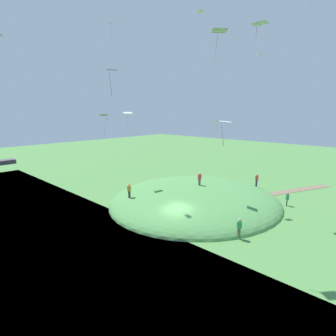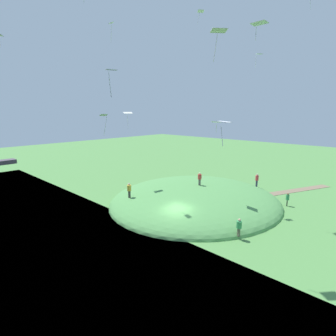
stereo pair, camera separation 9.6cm
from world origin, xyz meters
name	(u,v)px [view 2 (the right image)]	position (x,y,z in m)	size (l,w,h in m)	color
ground_plane	(177,224)	(0.00, 0.00, 0.00)	(160.00, 160.00, 0.00)	#4F8743
grass_hill	(195,201)	(6.82, 2.77, 0.00)	(22.20, 21.00, 4.15)	#52914C
dirt_path	(294,191)	(20.24, -5.18, 0.02)	(13.67, 1.38, 0.04)	#77644F
person_watching_kites	(200,177)	(7.38, 2.54, 3.10)	(0.57, 0.57, 1.67)	#51504B
person_with_child	(239,225)	(1.31, -6.24, 1.33)	(0.61, 0.61, 1.71)	#535140
person_walking_path	(257,178)	(15.15, -1.66, 2.22)	(0.58, 0.58, 1.85)	#2D2B4A
person_near_shore	(129,189)	(-0.53, 6.95, 2.45)	(0.52, 0.52, 1.82)	#37322F
person_on_hilltop	(288,198)	(13.04, -6.55, 1.04)	(0.48, 0.48, 1.66)	#30362E
kite_0	(216,122)	(5.38, -0.87, 10.17)	(0.93, 1.11, 1.25)	silver
kite_1	(128,114)	(1.81, 9.69, 11.08)	(1.30, 1.13, 2.01)	silver
kite_2	(219,32)	(-2.62, -5.84, 16.47)	(1.27, 1.25, 2.04)	white
kite_3	(111,25)	(-1.49, 7.78, 19.96)	(0.54, 0.69, 1.90)	white
kite_5	(104,117)	(-5.03, 4.59, 10.79)	(0.77, 0.61, 1.95)	white
kite_6	(259,24)	(-0.64, -7.73, 17.04)	(0.77, 1.07, 1.15)	white
kite_7	(200,12)	(7.25, 2.96, 22.27)	(0.83, 0.79, 1.49)	white
kite_8	(224,123)	(-4.40, -7.64, 10.58)	(1.27, 1.08, 1.54)	white
kite_10	(111,72)	(-9.10, -2.61, 13.54)	(0.79, 0.67, 1.68)	white
kite_12	(259,55)	(7.36, -4.21, 16.75)	(0.77, 0.75, 1.31)	white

